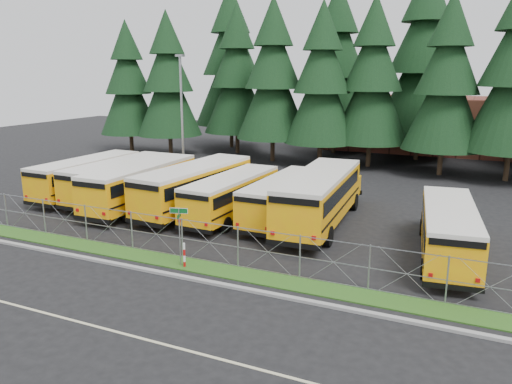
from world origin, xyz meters
TOP-DOWN VIEW (x-y plane):
  - ground at (0.00, 0.00)m, footprint 120.00×120.00m
  - curb at (0.00, -3.10)m, footprint 50.00×0.25m
  - grass_verge at (0.00, -1.70)m, footprint 50.00×1.40m
  - road_lane_line at (0.00, -8.00)m, footprint 50.00×0.12m
  - chainlink_fence at (0.00, -1.00)m, footprint 44.00×0.10m
  - brick_building at (6.00, 40.00)m, footprint 22.00×10.00m
  - bus_0 at (-13.80, 6.86)m, footprint 2.72×10.59m
  - bus_1 at (-11.03, 6.97)m, footprint 2.78×10.72m
  - bus_2 at (-8.34, 5.92)m, footprint 2.79×11.28m
  - bus_3 at (-4.67, 6.67)m, footprint 3.62×11.74m
  - bus_4 at (-1.87, 6.33)m, footprint 2.80×10.20m
  - bus_5 at (1.21, 7.01)m, footprint 2.52×10.08m
  - bus_6 at (3.48, 6.96)m, footprint 3.57×12.32m
  - bus_east at (10.65, 4.24)m, footprint 3.62×10.39m
  - street_sign at (-0.52, -1.94)m, footprint 0.81×0.53m
  - striped_bollard at (-0.25, -2.03)m, footprint 0.11×0.11m
  - light_standard at (-10.79, 14.53)m, footprint 0.70×0.35m
  - conifer_0 at (-24.09, 24.64)m, footprint 6.45×6.45m
  - conifer_1 at (-18.75, 24.45)m, footprint 6.78×6.78m
  - conifer_2 at (-12.95, 28.94)m, footprint 7.16×7.16m
  - conifer_3 at (-7.41, 25.77)m, footprint 7.20×7.20m
  - conifer_4 at (-2.30, 25.19)m, footprint 6.87×6.87m
  - conifer_5 at (2.04, 26.73)m, footprint 7.08×7.08m
  - conifer_6 at (8.59, 25.38)m, footprint 6.95×6.95m
  - conifer_10 at (-15.60, 32.67)m, footprint 8.40×8.40m
  - conifer_11 at (-3.20, 33.29)m, footprint 8.18×8.18m
  - conifer_12 at (5.69, 32.60)m, footprint 8.67×8.67m

SIDE VIEW (x-z plane):
  - ground at x=0.00m, z-range 0.00..0.00m
  - road_lane_line at x=0.00m, z-range 0.00..0.01m
  - grass_verge at x=0.00m, z-range 0.00..0.06m
  - curb at x=0.00m, z-range 0.00..0.12m
  - striped_bollard at x=-0.25m, z-range 0.00..1.20m
  - chainlink_fence at x=0.00m, z-range 0.00..2.00m
  - bus_5 at x=1.21m, z-range 0.00..2.63m
  - bus_4 at x=-1.87m, z-range 0.00..2.65m
  - bus_east at x=10.65m, z-range 0.00..2.67m
  - bus_0 at x=-13.80m, z-range 0.00..2.76m
  - bus_1 at x=-11.03m, z-range 0.00..2.79m
  - bus_2 at x=-8.34m, z-range 0.00..2.95m
  - bus_3 at x=-4.67m, z-range 0.00..3.03m
  - bus_6 at x=3.48m, z-range 0.00..3.19m
  - street_sign at x=-0.52m, z-range 0.63..3.44m
  - brick_building at x=6.00m, z-range 0.00..6.00m
  - light_standard at x=-10.79m, z-range 0.43..10.57m
  - conifer_0 at x=-24.09m, z-range 0.00..14.26m
  - conifer_1 at x=-18.75m, z-range 0.00..15.00m
  - conifer_4 at x=-2.30m, z-range 0.00..15.19m
  - conifer_6 at x=8.59m, z-range 0.00..15.37m
  - conifer_5 at x=2.04m, z-range 0.00..15.65m
  - conifer_2 at x=-12.95m, z-range 0.00..15.83m
  - conifer_3 at x=-7.41m, z-range 0.00..15.92m
  - conifer_11 at x=-3.20m, z-range 0.00..18.08m
  - conifer_10 at x=-15.60m, z-range 0.00..18.58m
  - conifer_12 at x=5.69m, z-range 0.00..19.17m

